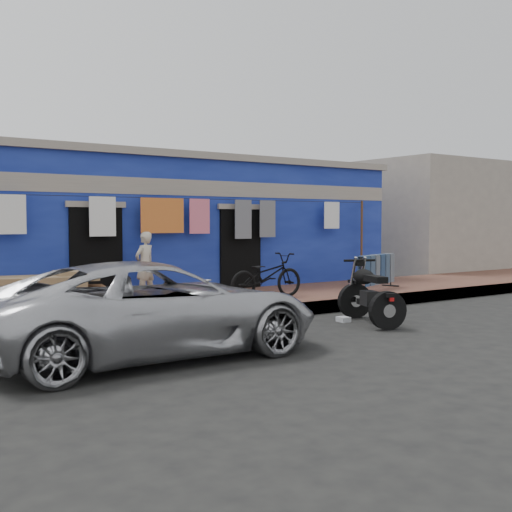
# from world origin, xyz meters

# --- Properties ---
(ground) EXTENTS (80.00, 80.00, 0.00)m
(ground) POSITION_xyz_m (0.00, 0.00, 0.00)
(ground) COLOR black
(ground) RESTS_ON ground
(sidewalk) EXTENTS (28.00, 3.00, 0.25)m
(sidewalk) POSITION_xyz_m (0.00, 3.00, 0.12)
(sidewalk) COLOR brown
(sidewalk) RESTS_ON ground
(curb) EXTENTS (28.00, 0.10, 0.25)m
(curb) POSITION_xyz_m (0.00, 1.55, 0.12)
(curb) COLOR gray
(curb) RESTS_ON ground
(building) EXTENTS (12.20, 5.20, 3.36)m
(building) POSITION_xyz_m (-0.00, 6.99, 1.69)
(building) COLOR navy
(building) RESTS_ON ground
(neighbor_right) EXTENTS (6.00, 5.00, 3.80)m
(neighbor_right) POSITION_xyz_m (11.00, 7.00, 1.90)
(neighbor_right) COLOR #9E9384
(neighbor_right) RESTS_ON ground
(clothesline) EXTENTS (10.06, 0.06, 2.10)m
(clothesline) POSITION_xyz_m (-0.63, 4.25, 1.81)
(clothesline) COLOR brown
(clothesline) RESTS_ON sidewalk
(car) EXTENTS (4.72, 2.18, 1.33)m
(car) POSITION_xyz_m (-3.24, -0.22, 0.66)
(car) COLOR #B6B7BB
(car) RESTS_ON ground
(seated_person) EXTENTS (0.57, 0.48, 1.35)m
(seated_person) POSITION_xyz_m (-1.34, 4.03, 0.92)
(seated_person) COLOR beige
(seated_person) RESTS_ON sidewalk
(bicycle) EXTENTS (1.74, 0.65, 1.12)m
(bicycle) POSITION_xyz_m (0.60, 2.48, 0.81)
(bicycle) COLOR black
(bicycle) RESTS_ON sidewalk
(motorcycle) EXTENTS (1.75, 2.12, 1.11)m
(motorcycle) POSITION_xyz_m (1.14, 0.11, 0.56)
(motorcycle) COLOR black
(motorcycle) RESTS_ON ground
(charpoy) EXTENTS (2.31, 1.73, 0.65)m
(charpoy) POSITION_xyz_m (-3.44, 3.34, 0.57)
(charpoy) COLOR brown
(charpoy) RESTS_ON sidewalk
(jeans_rack) EXTENTS (1.93, 1.43, 0.82)m
(jeans_rack) POSITION_xyz_m (3.72, 2.46, 0.66)
(jeans_rack) COLOR black
(jeans_rack) RESTS_ON sidewalk
(litter_a) EXTENTS (0.21, 0.18, 0.08)m
(litter_a) POSITION_xyz_m (-0.01, 0.88, 0.04)
(litter_a) COLOR silver
(litter_a) RESTS_ON ground
(litter_b) EXTENTS (0.17, 0.18, 0.07)m
(litter_b) POSITION_xyz_m (0.39, 1.20, 0.04)
(litter_b) COLOR silver
(litter_b) RESTS_ON ground
(litter_c) EXTENTS (0.20, 0.24, 0.09)m
(litter_c) POSITION_xyz_m (0.88, 0.52, 0.05)
(litter_c) COLOR silver
(litter_c) RESTS_ON ground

